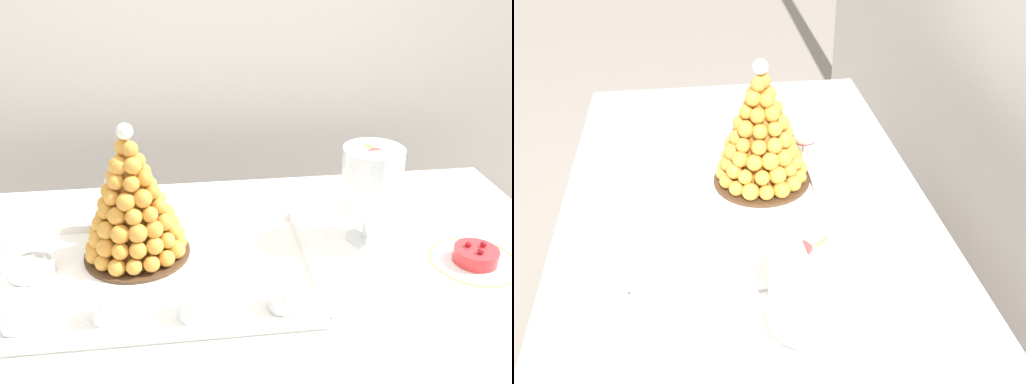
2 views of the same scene
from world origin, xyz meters
The scene contains 10 objects.
buffet_table centered at (0.00, 0.00, 0.68)m, with size 1.59×0.85×0.77m.
serving_tray centered at (-0.15, -0.04, 0.78)m, with size 0.67×0.42×0.02m.
croquembouche centered at (-0.19, 0.05, 0.90)m, with size 0.23×0.23×0.31m.
dessert_cup_left centered at (-0.40, -0.18, 0.81)m, with size 0.06×0.06×0.06m.
dessert_cup_mid_left centered at (-0.24, -0.17, 0.81)m, with size 0.06×0.06×0.05m.
dessert_cup_centre centered at (-0.08, -0.19, 0.81)m, with size 0.06×0.06×0.06m.
dessert_cup_mid_right centered at (0.10, -0.18, 0.80)m, with size 0.06×0.06×0.05m.
creme_brulee_ramekin centered at (-0.41, 0.00, 0.79)m, with size 0.10×0.10×0.03m.
macaron_goblet centered at (0.34, 0.06, 0.93)m, with size 0.14×0.14×0.24m.
wine_glass centered at (-0.23, 0.15, 0.89)m, with size 0.08×0.08×0.17m.
Camera 2 is at (0.97, -0.09, 1.54)m, focal length 40.21 mm.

